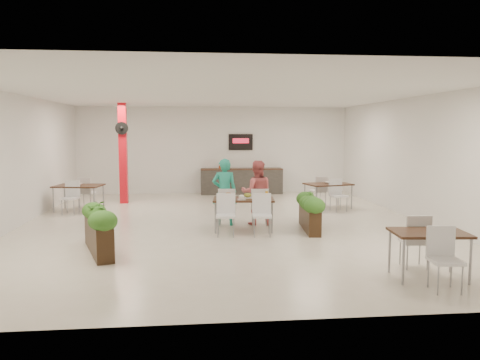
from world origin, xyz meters
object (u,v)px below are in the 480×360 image
at_px(service_counter, 241,180).
at_px(planter_right, 310,210).
at_px(side_table_c, 429,240).
at_px(side_table_a, 79,189).
at_px(diner_woman, 257,193).
at_px(diner_man, 224,192).
at_px(red_column, 123,152).
at_px(main_table, 243,203).
at_px(side_table_b, 328,187).
at_px(planter_left, 98,226).

bearing_deg(service_counter, planter_right, -81.88).
relative_size(service_counter, side_table_c, 1.82).
height_order(planter_right, side_table_a, side_table_a).
height_order(diner_woman, side_table_c, diner_woman).
xyz_separation_m(diner_man, planter_right, (1.95, -0.76, -0.34)).
distance_m(red_column, main_table, 5.74).
bearing_deg(side_table_b, main_table, -148.84).
relative_size(red_column, planter_left, 1.72).
bearing_deg(service_counter, diner_woman, -92.17).
distance_m(service_counter, side_table_c, 10.43).
bearing_deg(service_counter, side_table_c, -79.58).
relative_size(main_table, planter_left, 0.93).
xyz_separation_m(red_column, main_table, (3.37, -4.53, -1.01)).
height_order(diner_man, side_table_a, diner_man).
xyz_separation_m(service_counter, side_table_b, (2.25, -3.52, 0.15)).
distance_m(service_counter, side_table_a, 6.03).
distance_m(main_table, planter_right, 1.57).
relative_size(planter_left, planter_right, 1.06).
height_order(diner_man, planter_right, diner_man).
xyz_separation_m(red_column, service_counter, (4.00, 1.86, -1.15)).
bearing_deg(side_table_a, planter_right, -19.36).
xyz_separation_m(diner_woman, planter_right, (1.15, -0.76, -0.31)).
bearing_deg(diner_man, side_table_b, -140.31).
height_order(side_table_b, side_table_c, same).
relative_size(main_table, planter_right, 0.99).
bearing_deg(main_table, planter_left, -149.82).
distance_m(diner_woman, side_table_b, 3.32).
height_order(planter_left, side_table_c, planter_left).
bearing_deg(red_column, service_counter, 25.00).
xyz_separation_m(service_counter, planter_right, (0.93, -6.50, -0.01)).
xyz_separation_m(planter_right, side_table_c, (0.96, -3.75, 0.14)).
relative_size(side_table_a, side_table_c, 1.01).
distance_m(service_counter, diner_woman, 5.75).
xyz_separation_m(diner_man, side_table_b, (3.26, 2.22, -0.19)).
relative_size(service_counter, planter_left, 1.61).
height_order(service_counter, side_table_a, service_counter).
bearing_deg(planter_right, main_table, 175.95).
height_order(service_counter, planter_right, service_counter).
distance_m(diner_man, diner_woman, 0.80).
distance_m(diner_woman, planter_left, 4.14).
bearing_deg(service_counter, side_table_b, -57.45).
bearing_deg(diner_woman, service_counter, -86.68).
bearing_deg(service_counter, planter_left, -113.86).
height_order(side_table_a, side_table_c, same).
bearing_deg(red_column, planter_left, -86.27).
xyz_separation_m(red_column, side_table_c, (5.88, -8.39, -1.02)).
relative_size(red_column, side_table_c, 1.94).
relative_size(service_counter, diner_woman, 1.88).
relative_size(planter_right, side_table_a, 1.05).
bearing_deg(diner_woman, planter_left, 40.66).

